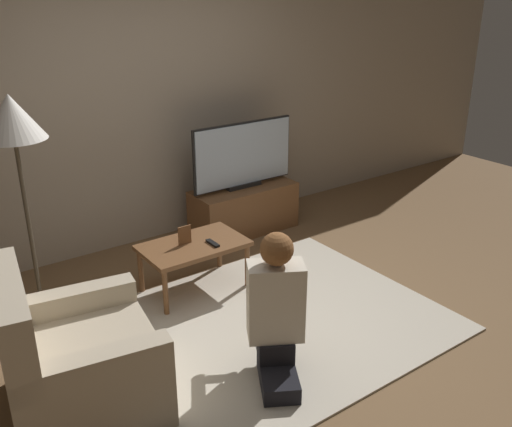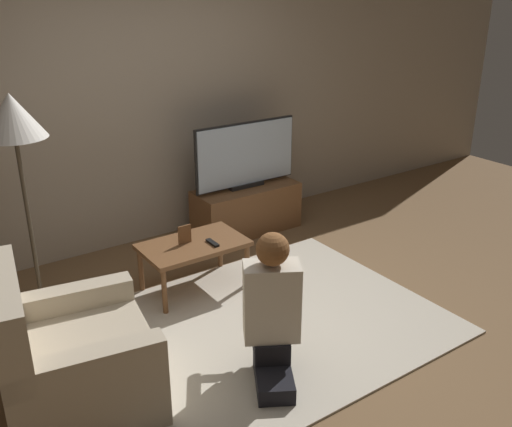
{
  "view_description": "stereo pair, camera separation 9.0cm",
  "coord_description": "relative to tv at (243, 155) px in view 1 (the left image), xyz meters",
  "views": [
    {
      "loc": [
        -2.1,
        -2.79,
        2.31
      ],
      "look_at": [
        0.31,
        0.53,
        0.64
      ],
      "focal_mm": 40.0,
      "sensor_mm": 36.0,
      "label": 1
    },
    {
      "loc": [
        -2.03,
        -2.85,
        2.31
      ],
      "look_at": [
        0.31,
        0.53,
        0.64
      ],
      "focal_mm": 40.0,
      "sensor_mm": 36.0,
      "label": 2
    }
  ],
  "objects": [
    {
      "name": "wall_back",
      "position": [
        -0.86,
        0.43,
        0.51
      ],
      "size": [
        10.0,
        0.06,
        2.6
      ],
      "color": "tan",
      "rests_on": "ground_plane"
    },
    {
      "name": "person_kneeling",
      "position": [
        -1.11,
        -1.95,
        -0.29
      ],
      "size": [
        0.59,
        0.77,
        0.96
      ],
      "rotation": [
        0.0,
        0.0,
        2.62
      ],
      "color": "black",
      "rests_on": "rug"
    },
    {
      "name": "floor_lamp",
      "position": [
        -2.1,
        -0.39,
        0.63
      ],
      "size": [
        0.43,
        0.43,
        1.64
      ],
      "color": "#4C4233",
      "rests_on": "ground_plane"
    },
    {
      "name": "remote",
      "position": [
        -0.87,
        -0.84,
        -0.37
      ],
      "size": [
        0.04,
        0.15,
        0.02
      ],
      "color": "black",
      "rests_on": "coffee_table"
    },
    {
      "name": "rug",
      "position": [
        -0.86,
        -1.5,
        -0.78
      ],
      "size": [
        2.52,
        1.92,
        0.02
      ],
      "color": "beige",
      "rests_on": "ground_plane"
    },
    {
      "name": "coffee_table",
      "position": [
        -0.99,
        -0.74,
        -0.42
      ],
      "size": [
        0.81,
        0.5,
        0.41
      ],
      "color": "brown",
      "rests_on": "ground_plane"
    },
    {
      "name": "picture_frame",
      "position": [
        -1.05,
        -0.7,
        -0.3
      ],
      "size": [
        0.11,
        0.01,
        0.15
      ],
      "color": "brown",
      "rests_on": "coffee_table"
    },
    {
      "name": "armchair",
      "position": [
        -2.22,
        -1.53,
        -0.49
      ],
      "size": [
        0.94,
        0.97,
        0.9
      ],
      "rotation": [
        0.0,
        0.0,
        1.41
      ],
      "color": "#B7A88E",
      "rests_on": "ground_plane"
    },
    {
      "name": "tv_stand",
      "position": [
        0.0,
        -0.0,
        -0.55
      ],
      "size": [
        1.05,
        0.43,
        0.46
      ],
      "color": "brown",
      "rests_on": "ground_plane"
    },
    {
      "name": "tv",
      "position": [
        0.0,
        0.0,
        0.0
      ],
      "size": [
        1.09,
        0.08,
        0.64
      ],
      "color": "black",
      "rests_on": "tv_stand"
    },
    {
      "name": "ground_plane",
      "position": [
        -0.86,
        -1.5,
        -0.79
      ],
      "size": [
        10.0,
        10.0,
        0.0
      ],
      "primitive_type": "plane",
      "color": "brown"
    }
  ]
}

